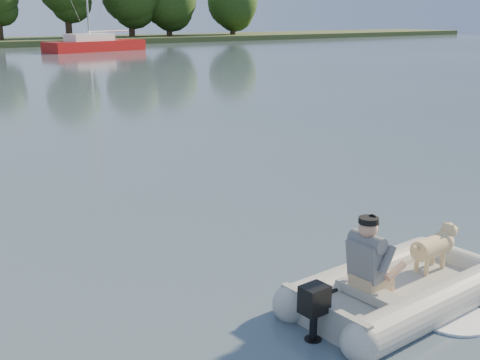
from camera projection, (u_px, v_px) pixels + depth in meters
water at (322, 293)px, 7.09m from camera, size 160.00×160.00×0.00m
dinghy at (405, 259)px, 6.80m from camera, size 4.10×2.77×1.21m
man at (368, 257)px, 6.43m from camera, size 0.66×0.57×0.93m
dog at (431, 251)px, 7.18m from camera, size 0.82×0.33×0.54m
outboard_motor at (314, 316)px, 6.01m from camera, size 0.37×0.27×0.68m
sailboat at (94, 45)px, 52.44m from camera, size 9.33×4.54×12.33m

